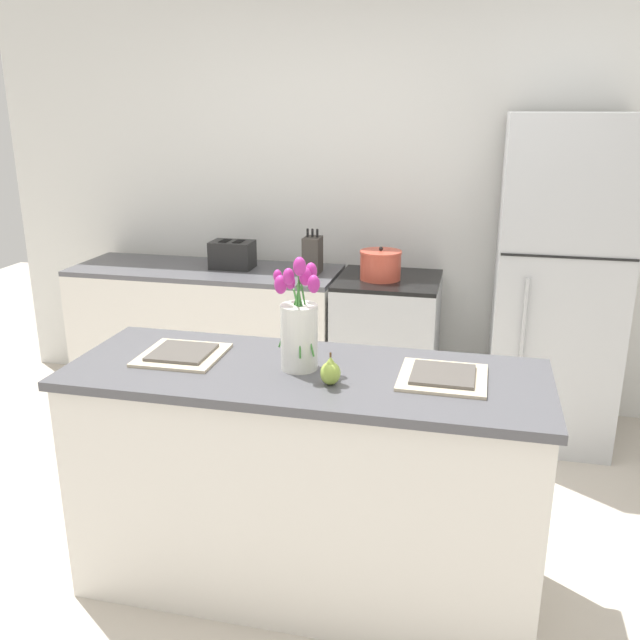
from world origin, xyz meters
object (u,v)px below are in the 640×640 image
Objects in this scene: flower_vase at (299,326)px; plate_setting_right at (443,376)px; pear_figurine at (330,372)px; plate_setting_left at (182,354)px; cooking_pot at (381,265)px; stove_range at (386,350)px; toaster at (232,255)px; refrigerator at (558,284)px; knife_block at (313,255)px.

flower_vase is 1.40× the size of plate_setting_right.
flower_vase is 3.73× the size of pear_figurine.
flower_vase reaches higher than plate_setting_left.
plate_setting_right is 1.29× the size of cooking_pot.
stove_range is 1.13m from toaster.
toaster reaches higher than plate_setting_right.
pear_figurine is at bearing -118.52° from refrigerator.
cooking_pot is (0.08, 1.55, -0.11)m from flower_vase.
toaster is 0.52m from knife_block.
pear_figurine is 0.49× the size of cooking_pot.
cooking_pot is (-0.05, -0.04, 0.54)m from stove_range.
knife_block is at bearing 105.82° from pear_figurine.
refrigerator is at bearing -1.18° from toaster.
plate_setting_left is 1.60m from knife_block.
plate_setting_right is at bearing 0.00° from plate_setting_left.
plate_setting_left is 1.17× the size of knife_block.
pear_figurine is at bearing -39.91° from flower_vase.
stove_range is at bearing 38.02° from cooking_pot.
plate_setting_left is at bearing -94.89° from knife_block.
pear_figurine is 0.38× the size of plate_setting_right.
knife_block is (-0.42, 0.07, 0.03)m from cooking_pot.
plate_setting_left is (-1.56, -1.57, 0.02)m from refrigerator.
cooking_pot is (-0.07, 1.67, 0.01)m from pear_figurine.
refrigerator is 1.94m from toaster.
refrigerator is at bearing -1.18° from knife_block.
toaster reaches higher than pear_figurine.
flower_vase is (-1.07, -1.59, 0.18)m from refrigerator.
plate_setting_left and plate_setting_right have the same top height.
plate_setting_left is 1.65m from toaster.
toaster is (-0.38, 1.61, 0.05)m from plate_setting_left.
stove_range is at bearing 68.83° from plate_setting_left.
stove_range is 3.23× the size of toaster.
plate_setting_left is (-0.48, 0.02, -0.16)m from flower_vase.
knife_block is (-0.35, 1.61, -0.08)m from flower_vase.
plate_setting_left is 1.00× the size of plate_setting_right.
flower_vase reaches higher than stove_range.
knife_block is at bearing 171.23° from cooking_pot.
toaster is at bearing 120.04° from pear_figurine.
pear_figurine is at bearing -87.70° from cooking_pot.
knife_block is (-0.88, 1.60, 0.07)m from plate_setting_right.
plate_setting_right is 1.17× the size of knife_block.
toaster is 1.14× the size of cooking_pot.
flower_vase is (-0.12, -1.58, 0.65)m from stove_range.
pear_figurine is 0.65m from plate_setting_left.
refrigerator is at bearing 55.89° from flower_vase.
flower_vase is at bearing -2.12° from plate_setting_left.
cooking_pot is (0.94, -0.08, -0.00)m from toaster.
plate_setting_right is (0.41, -1.57, 0.49)m from stove_range.
stove_range is at bearing 104.56° from plate_setting_right.
refrigerator is (0.95, 0.00, 0.47)m from stove_range.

